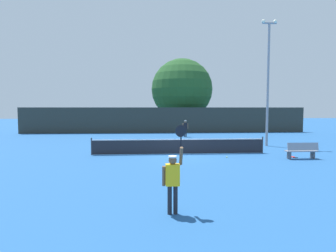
% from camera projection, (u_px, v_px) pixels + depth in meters
% --- Properties ---
extents(ground_plane, '(120.00, 120.00, 0.00)m').
position_uv_depth(ground_plane, '(179.00, 154.00, 17.28)').
color(ground_plane, '#235693').
extents(tennis_net, '(10.94, 0.08, 1.07)m').
position_uv_depth(tennis_net, '(179.00, 146.00, 17.25)').
color(tennis_net, '#232328').
rests_on(tennis_net, ground).
extents(perimeter_fence, '(33.46, 0.12, 2.99)m').
position_uv_depth(perimeter_fence, '(165.00, 120.00, 32.01)').
color(perimeter_fence, '#2D332D').
rests_on(perimeter_fence, ground).
extents(player_serving, '(0.67, 0.39, 2.45)m').
position_uv_depth(player_serving, '(173.00, 176.00, 7.43)').
color(player_serving, yellow).
rests_on(player_serving, ground).
extents(player_receiving, '(0.57, 0.24, 1.66)m').
position_uv_depth(player_receiving, '(185.00, 127.00, 27.53)').
color(player_receiving, black).
rests_on(player_receiving, ground).
extents(tennis_ball, '(0.07, 0.07, 0.07)m').
position_uv_depth(tennis_ball, '(227.00, 157.00, 16.01)').
color(tennis_ball, '#CCE033').
rests_on(tennis_ball, ground).
extents(spare_racket, '(0.28, 0.52, 0.04)m').
position_uv_depth(spare_racket, '(293.00, 157.00, 16.19)').
color(spare_racket, black).
rests_on(spare_racket, ground).
extents(courtside_bench, '(1.80, 0.44, 0.95)m').
position_uv_depth(courtside_bench, '(302.00, 151.00, 15.59)').
color(courtside_bench, gray).
rests_on(courtside_bench, ground).
extents(light_pole, '(1.18, 0.28, 9.51)m').
position_uv_depth(light_pole, '(268.00, 76.00, 20.65)').
color(light_pole, gray).
rests_on(light_pole, ground).
extents(large_tree, '(8.26, 8.26, 9.59)m').
position_uv_depth(large_tree, '(182.00, 89.00, 37.18)').
color(large_tree, brown).
rests_on(large_tree, ground).
extents(parked_car_near, '(1.98, 4.24, 1.69)m').
position_uv_depth(parked_car_near, '(104.00, 123.00, 39.54)').
color(parked_car_near, red).
rests_on(parked_car_near, ground).
extents(parked_car_mid, '(2.27, 4.35, 1.69)m').
position_uv_depth(parked_car_mid, '(145.00, 123.00, 39.60)').
color(parked_car_mid, '#B7B7BC').
rests_on(parked_car_mid, ground).
extents(parked_car_far, '(2.02, 4.25, 1.69)m').
position_uv_depth(parked_car_far, '(208.00, 123.00, 40.14)').
color(parked_car_far, navy).
rests_on(parked_car_far, ground).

